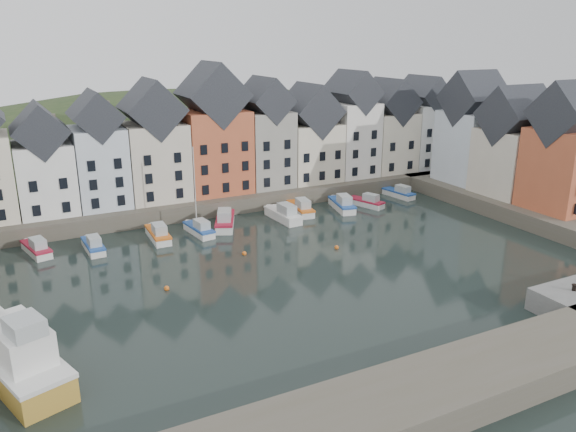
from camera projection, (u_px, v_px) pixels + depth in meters
ground at (312, 274)px, 56.38m from camera, size 260.00×260.00×0.00m
far_quay at (211, 194)px, 81.58m from camera, size 90.00×16.00×2.00m
right_quay at (544, 209)px, 74.57m from camera, size 14.00×54.00×2.00m
near_wall at (346, 423)px, 33.07m from camera, size 50.00×6.00×2.00m
hillside at (171, 256)px, 109.44m from camera, size 153.60×70.40×64.00m
far_terrace at (235, 141)px, 78.88m from camera, size 72.37×8.16×17.78m
right_terrace at (515, 144)px, 76.05m from camera, size 8.30×24.25×16.36m
mooring_buoys at (254, 262)px, 59.15m from camera, size 20.50×5.50×0.50m
boat_a at (37, 249)px, 61.45m from camera, size 3.06×5.95×2.19m
boat_b at (94, 246)px, 62.35m from camera, size 1.98×5.56×2.10m
boat_c at (158, 234)px, 65.79m from camera, size 2.04×6.13×2.34m
boat_d at (199, 229)px, 67.64m from camera, size 2.44×5.81×10.77m
boat_e at (225, 221)px, 70.29m from camera, size 4.77×7.27×2.68m
boat_f at (284, 215)px, 72.88m from camera, size 2.52×6.84×2.58m
boat_g at (301, 208)px, 75.78m from camera, size 2.73×6.40×2.38m
boat_h at (342, 204)px, 77.39m from camera, size 3.37×6.73×2.48m
boat_i at (367, 202)px, 78.95m from camera, size 3.42×5.67×2.08m
boat_j at (399, 193)px, 83.55m from camera, size 2.49×5.62×2.08m
large_vessel at (13, 355)px, 38.95m from camera, size 7.89×14.06×7.08m
mooring_bollard at (574, 287)px, 48.02m from camera, size 0.48×0.48×0.56m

